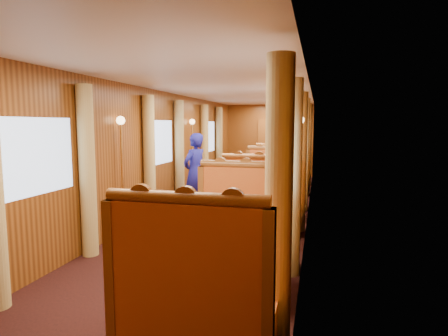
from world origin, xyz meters
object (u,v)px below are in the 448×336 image
(teapot_left, at_px, (206,222))
(teapot_right, at_px, (223,224))
(banquette_mid_aft, at_px, (274,188))
(rose_vase_mid, at_px, (267,170))
(tea_tray, at_px, (216,229))
(fruit_plate, at_px, (254,232))
(banquette_near_fwd, at_px, (194,302))
(banquette_far_aft, at_px, (287,169))
(banquette_near_aft, at_px, (243,231))
(rose_vase_far, at_px, (285,156))
(banquette_mid_fwd, at_px, (260,207))
(steward, at_px, (195,173))
(teapot_back, at_px, (220,219))
(banquette_far_fwd, at_px, (281,178))
(table_near, at_px, (225,263))
(table_mid, at_px, (268,199))
(table_far, at_px, (284,175))
(passenger, at_px, (273,175))

(teapot_left, xyz_separation_m, teapot_right, (0.18, -0.02, -0.00))
(banquette_mid_aft, height_order, rose_vase_mid, banquette_mid_aft)
(tea_tray, xyz_separation_m, fruit_plate, (0.40, -0.06, 0.01))
(banquette_near_fwd, height_order, banquette_far_aft, same)
(banquette_near_fwd, relative_size, fruit_plate, 5.96)
(fruit_plate, bearing_deg, banquette_near_aft, 106.21)
(teapot_right, xyz_separation_m, rose_vase_far, (0.03, 7.08, 0.11))
(banquette_near_aft, relative_size, tea_tray, 3.94)
(banquette_mid_fwd, bearing_deg, steward, 143.28)
(teapot_back, bearing_deg, banquette_far_fwd, 89.23)
(fruit_plate, xyz_separation_m, steward, (-1.88, 3.78, 0.05))
(banquette_mid_fwd, bearing_deg, table_near, -90.00)
(teapot_right, distance_m, fruit_plate, 0.34)
(banquette_near_aft, relative_size, banquette_mid_aft, 1.00)
(banquette_near_aft, relative_size, table_mid, 1.28)
(table_mid, bearing_deg, fruit_plate, -84.72)
(teapot_back, bearing_deg, rose_vase_far, 89.10)
(banquette_near_fwd, relative_size, banquette_far_aft, 1.00)
(banquette_mid_fwd, bearing_deg, table_mid, 90.00)
(teapot_left, xyz_separation_m, teapot_back, (0.10, 0.14, 0.00))
(banquette_mid_aft, xyz_separation_m, rose_vase_far, (0.03, 2.48, 0.50))
(table_near, relative_size, teapot_left, 6.26)
(table_near, xyz_separation_m, table_far, (0.00, 7.00, 0.00))
(teapot_back, bearing_deg, steward, 112.42)
(tea_tray, distance_m, teapot_right, 0.09)
(rose_vase_mid, bearing_deg, banquette_far_fwd, 89.17)
(tea_tray, relative_size, passenger, 0.45)
(banquette_mid_aft, relative_size, rose_vase_far, 3.72)
(banquette_far_fwd, bearing_deg, banquette_near_aft, -90.00)
(rose_vase_far, relative_size, steward, 0.22)
(banquette_far_fwd, relative_size, teapot_back, 7.89)
(table_near, distance_m, teapot_back, 0.46)
(banquette_mid_fwd, relative_size, steward, 0.82)
(banquette_mid_fwd, xyz_separation_m, tea_tray, (-0.07, -2.57, 0.33))
(table_near, height_order, banquette_mid_fwd, banquette_mid_fwd)
(banquette_near_aft, xyz_separation_m, rose_vase_mid, (-0.04, 2.52, 0.50))
(banquette_near_fwd, relative_size, banquette_mid_fwd, 1.00)
(teapot_right, xyz_separation_m, fruit_plate, (0.34, -0.06, -0.05))
(banquette_far_aft, xyz_separation_m, teapot_left, (-0.18, -8.08, 0.39))
(teapot_left, height_order, rose_vase_far, rose_vase_far)
(table_mid, xyz_separation_m, passenger, (-0.00, 0.81, 0.37))
(rose_vase_mid, height_order, steward, steward)
(banquette_near_aft, xyz_separation_m, teapot_back, (-0.08, -0.93, 0.40))
(steward, bearing_deg, teapot_left, 44.61)
(banquette_far_aft, xyz_separation_m, fruit_plate, (0.34, -8.16, 0.35))
(table_near, xyz_separation_m, teapot_right, (0.00, -0.08, 0.44))
(fruit_plate, bearing_deg, banquette_mid_fwd, 97.30)
(tea_tray, bearing_deg, steward, 111.66)
(table_far, bearing_deg, table_near, -90.00)
(teapot_back, height_order, passenger, passenger)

